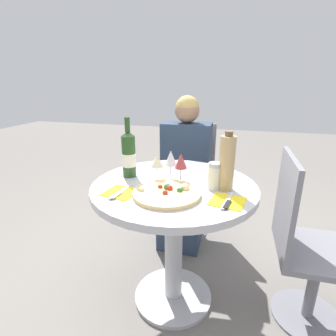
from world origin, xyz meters
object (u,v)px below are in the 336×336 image
(tall_carafe, at_px, (227,163))
(chair_behind_diner, at_px, (187,182))
(pizza_large, at_px, (167,193))
(dining_table, at_px, (174,214))
(seated_diner, at_px, (184,180))
(wine_bottle, at_px, (129,155))
(chair_empty_side, at_px, (305,248))

(tall_carafe, bearing_deg, chair_behind_diner, 112.49)
(chair_behind_diner, height_order, pizza_large, chair_behind_diner)
(dining_table, distance_m, seated_diner, 0.68)
(chair_behind_diner, xyz_separation_m, seated_diner, (-0.00, -0.15, 0.08))
(wine_bottle, bearing_deg, pizza_large, -36.35)
(chair_behind_diner, xyz_separation_m, wine_bottle, (-0.20, -0.77, 0.44))
(chair_empty_side, xyz_separation_m, pizza_large, (-0.70, -0.21, 0.32))
(pizza_large, height_order, wine_bottle, wine_bottle)
(seated_diner, bearing_deg, chair_behind_diner, -90.00)
(seated_diner, height_order, pizza_large, seated_diner)
(seated_diner, relative_size, pizza_large, 3.59)
(seated_diner, distance_m, chair_empty_side, 0.99)
(pizza_large, relative_size, tall_carafe, 1.10)
(wine_bottle, bearing_deg, seated_diner, 72.46)
(dining_table, relative_size, pizza_large, 2.68)
(chair_behind_diner, distance_m, chair_empty_side, 1.09)
(seated_diner, xyz_separation_m, wine_bottle, (-0.20, -0.62, 0.36))
(chair_behind_diner, relative_size, wine_bottle, 2.79)
(pizza_large, xyz_separation_m, wine_bottle, (-0.27, 0.20, 0.12))
(dining_table, height_order, chair_empty_side, chair_empty_side)
(dining_table, xyz_separation_m, tall_carafe, (0.27, -0.01, 0.32))
(chair_behind_diner, bearing_deg, chair_empty_side, 135.38)
(seated_diner, bearing_deg, chair_empty_side, 141.64)
(dining_table, bearing_deg, seated_diner, 96.59)
(chair_empty_side, height_order, pizza_large, chair_empty_side)
(chair_behind_diner, xyz_separation_m, chair_empty_side, (0.78, -0.77, 0.00))
(dining_table, relative_size, tall_carafe, 2.95)
(dining_table, height_order, pizza_large, pizza_large)
(chair_behind_diner, bearing_deg, tall_carafe, 112.49)
(dining_table, height_order, chair_behind_diner, chair_behind_diner)
(dining_table, relative_size, chair_behind_diner, 0.93)
(pizza_large, relative_size, wine_bottle, 0.97)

